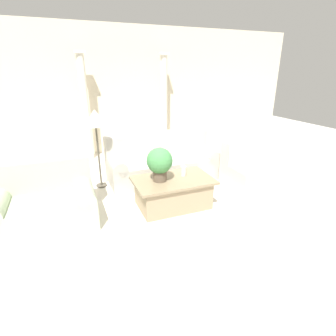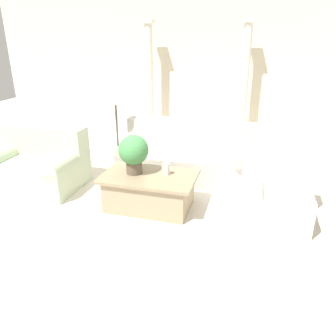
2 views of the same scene
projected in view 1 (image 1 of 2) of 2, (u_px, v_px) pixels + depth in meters
The scene contains 11 objects.
ground_plane at pixel (173, 196), 4.71m from camera, with size 16.00×16.00×0.00m, color silver.
wall_back at pixel (127, 91), 6.92m from camera, with size 10.00×0.06×3.20m.
sofa_long at pixel (161, 161), 5.44m from camera, with size 2.19×0.97×0.90m.
loveseat at pixel (44, 199), 3.82m from camera, with size 1.40×0.97×0.90m.
coffee_table at pixel (173, 192), 4.30m from camera, with size 1.27×0.80×0.48m.
potted_plant at pixel (160, 162), 4.06m from camera, with size 0.41×0.41×0.54m.
pillar_candle at pixel (183, 171), 4.34m from camera, with size 0.09×0.09×0.16m.
floor_lamp at pixel (95, 121), 4.67m from camera, with size 0.41×0.41×1.48m.
column_left at pixel (85, 107), 6.25m from camera, with size 0.25×0.25×2.54m.
column_right at pixel (164, 103), 6.94m from camera, with size 0.25×0.25×2.54m.
armchair at pixel (249, 169), 4.99m from camera, with size 0.87×0.85×0.87m.
Camera 1 is at (-1.64, -3.91, 2.14)m, focal length 28.00 mm.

